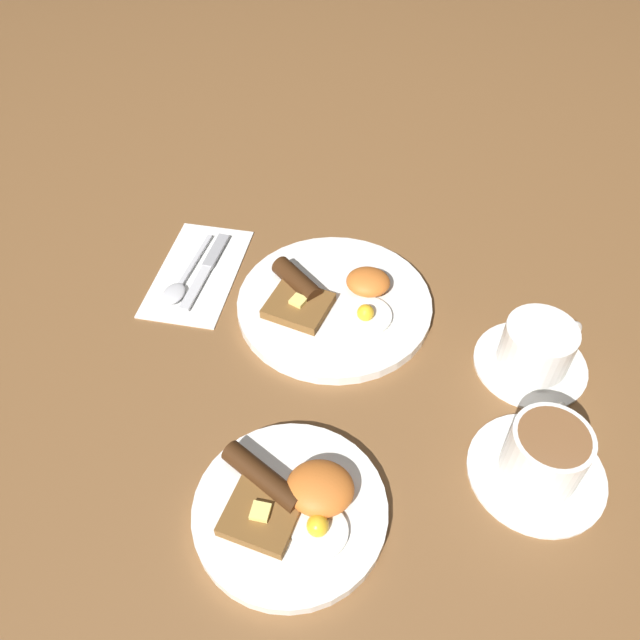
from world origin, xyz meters
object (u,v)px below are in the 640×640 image
teacup_far (544,457)px  spoon (179,286)px  breakfast_plate_near (334,302)px  breakfast_plate_far (295,506)px  teacup_near (536,350)px  knife (208,266)px

teacup_far → spoon: teacup_far is taller
breakfast_plate_near → breakfast_plate_far: bearing=91.0°
breakfast_plate_far → spoon: size_ratio=1.33×
teacup_near → teacup_far: 0.16m
breakfast_plate_far → spoon: bearing=-52.9°
breakfast_plate_far → teacup_near: bearing=-136.5°
breakfast_plate_near → spoon: (0.23, 0.00, -0.00)m
knife → spoon: size_ratio=1.05×
breakfast_plate_near → teacup_near: size_ratio=1.87×
teacup_far → spoon: bearing=-23.5°
knife → spoon: (0.03, 0.05, 0.00)m
breakfast_plate_far → spoon: (0.24, -0.31, -0.01)m
spoon → breakfast_plate_near: bearing=96.7°
teacup_near → spoon: bearing=-6.5°
breakfast_plate_far → spoon: breakfast_plate_far is taller
teacup_near → spoon: (0.51, -0.06, -0.02)m
knife → breakfast_plate_near: bearing=81.7°
teacup_far → knife: 0.55m
teacup_near → spoon: teacup_near is taller
breakfast_plate_near → knife: 0.21m
breakfast_plate_near → teacup_near: bearing=167.6°
teacup_far → breakfast_plate_far: bearing=19.4°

